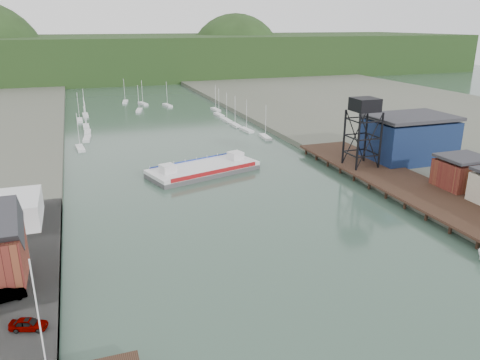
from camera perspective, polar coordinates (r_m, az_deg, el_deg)
east_land at (r=167.99m, az=26.64°, el=4.84°), size 120.00×400.00×3.20m
east_pier at (r=106.30m, az=19.11°, el=-0.24°), size 14.00×70.00×2.45m
flagpole at (r=51.07m, az=-23.40°, el=-14.80°), size 0.16×0.16×12.00m
lift_tower at (r=111.97m, az=14.96°, el=8.37°), size 6.50×6.50×16.00m
blue_shed at (r=124.09m, az=19.89°, el=4.79°), size 20.50×14.50×11.30m
marina_sailboats at (r=177.03m, az=-10.19°, el=7.27°), size 57.71×92.65×0.90m
distant_hills at (r=336.10m, az=-15.83°, el=13.88°), size 500.00×120.00×80.00m
chain_ferry at (r=112.59m, az=-4.48°, el=1.37°), size 28.19×17.53×3.79m
car_west_a at (r=59.90m, az=-24.39°, el=-15.69°), size 4.45×2.86×1.41m
car_west_b at (r=66.34m, az=-26.47°, el=-12.49°), size 4.57×2.44×1.43m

